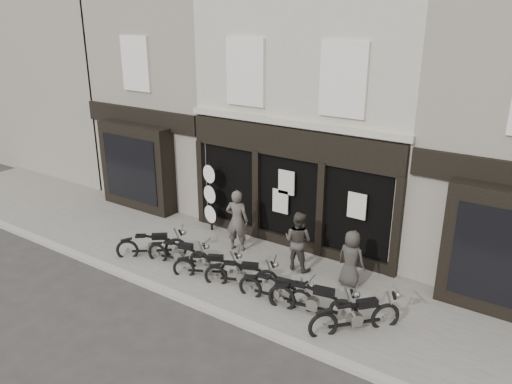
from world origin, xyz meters
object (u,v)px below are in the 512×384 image
Objects in this scene: motorcycle_5 at (313,303)px; motorcycle_6 at (356,319)px; man_left at (237,220)px; advert_sign_post at (210,200)px; motorcycle_3 at (242,276)px; motorcycle_1 at (179,255)px; motorcycle_4 at (276,292)px; man_right at (351,259)px; man_centre at (298,241)px; motorcycle_0 at (153,247)px; motorcycle_2 at (208,268)px.

motorcycle_6 is (1.12, -0.02, -0.01)m from motorcycle_5.
advert_sign_post reaches higher than man_left.
advert_sign_post is at bearing 117.10° from motorcycle_3.
motorcycle_4 is (3.45, -0.15, 0.01)m from motorcycle_1.
motorcycle_4 is 1.32× the size of man_right.
motorcycle_5 is 2.42m from man_centre.
motorcycle_0 is 0.94× the size of motorcycle_3.
motorcycle_0 is at bearing 157.41° from motorcycle_3.
man_left is 1.74m from advert_sign_post.
man_left is at bearing 71.67° from motorcycle_2.
motorcycle_3 is 2.25m from motorcycle_5.
man_centre is (-1.49, 1.83, 0.55)m from motorcycle_5.
motorcycle_2 is 2.27m from motorcycle_4.
advert_sign_post is (-6.37, 2.54, 0.79)m from motorcycle_6.
motorcycle_5 is 1.12m from motorcycle_6.
advert_sign_post is (-0.76, 2.41, 0.83)m from motorcycle_1.
motorcycle_2 is 0.98× the size of motorcycle_6.
man_left reaches higher than motorcycle_5.
motorcycle_6 is (3.37, -0.16, 0.04)m from motorcycle_3.
motorcycle_0 is 0.92× the size of man_left.
motorcycle_0 is at bearing 24.50° from man_centre.
motorcycle_6 is 0.74× the size of advert_sign_post.
motorcycle_0 is at bearing 150.82° from motorcycle_2.
man_centre is 3.83m from advert_sign_post.
man_right is 5.45m from advert_sign_post.
motorcycle_4 is 1.04m from motorcycle_5.
advert_sign_post reaches higher than man_centre.
motorcycle_0 is at bearing 171.87° from motorcycle_4.
motorcycle_1 is 1.02× the size of man_left.
motorcycle_3 is at bearing 66.19° from man_centre.
motorcycle_3 is at bearing -37.23° from motorcycle_0.
motorcycle_6 reaches higher than motorcycle_3.
motorcycle_0 is 0.71× the size of advert_sign_post.
motorcycle_2 is 0.92× the size of man_left.
motorcycle_4 is at bearing 62.88° from man_right.
man_left reaches higher than man_centre.
motorcycle_4 is 2.16m from motorcycle_6.
man_left is at bearing 4.90° from man_right.
motorcycle_3 is (2.25, 0.03, 0.00)m from motorcycle_1.
man_left reaches higher than motorcycle_4.
motorcycle_0 is 6.62m from motorcycle_6.
man_right is at bearing -21.68° from motorcycle_0.
man_centre reaches higher than motorcycle_3.
advert_sign_post reaches higher than motorcycle_0.
man_centre is at bearing 2.15° from advert_sign_post.
advert_sign_post reaches higher than motorcycle_3.
motorcycle_6 is at bearing 145.22° from man_centre.
man_right is at bearing 70.24° from motorcycle_6.
motorcycle_1 is at bearing -34.57° from motorcycle_0.
man_right is (1.63, -0.01, -0.08)m from man_centre.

